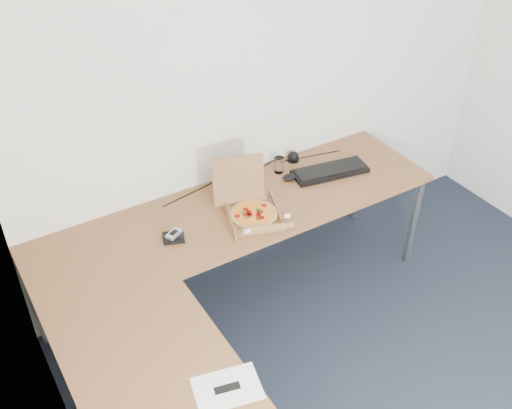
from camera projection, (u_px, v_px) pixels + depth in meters
room_shell at (507, 243)px, 2.52m from camera, size 3.50×3.50×2.50m
desk at (226, 274)px, 3.17m from camera, size 2.50×2.20×0.73m
pizza_box at (252, 211)px, 3.50m from camera, size 0.31×0.36×0.31m
drinking_glass at (279, 165)px, 3.87m from camera, size 0.06×0.06×0.11m
keyboard at (330, 171)px, 3.88m from camera, size 0.51×0.26×0.03m
mouse at (290, 177)px, 3.82m from camera, size 0.11×0.09×0.04m
wallet at (174, 238)px, 3.35m from camera, size 0.14×0.13×0.02m
phone at (174, 234)px, 3.34m from camera, size 0.11×0.09×0.02m
paper_sheet at (227, 388)px, 2.55m from camera, size 0.32×0.26×0.00m
dome_speaker at (293, 156)px, 3.99m from camera, size 0.08×0.08×0.07m
cable_bundle at (250, 174)px, 3.87m from camera, size 0.63×0.13×0.01m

